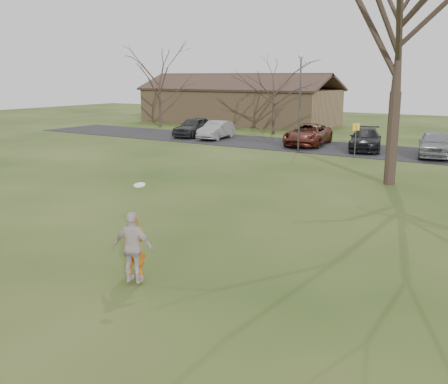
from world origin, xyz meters
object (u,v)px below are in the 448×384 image
(player_defender, at_px, (135,246))
(car_2, at_px, (308,134))
(car_4, at_px, (435,144))
(car_0, at_px, (194,127))
(big_tree, at_px, (401,25))
(building, at_px, (238,104))
(car_3, at_px, (365,139))
(catching_play, at_px, (133,247))
(car_1, at_px, (217,130))
(lamp_post, at_px, (300,90))

(player_defender, bearing_deg, car_2, 73.42)
(car_2, xyz_separation_m, car_4, (8.71, -0.82, 0.04))
(car_0, xyz_separation_m, big_tree, (18.54, -10.27, 6.18))
(building, bearing_deg, player_defender, -62.36)
(car_3, bearing_deg, player_defender, -100.91)
(car_3, bearing_deg, catching_play, -100.20)
(catching_play, bearing_deg, car_4, 85.12)
(car_1, bearing_deg, catching_play, -67.79)
(car_3, height_order, lamp_post, lamp_post)
(car_0, relative_size, big_tree, 0.33)
(player_defender, relative_size, lamp_post, 0.25)
(car_1, bearing_deg, lamp_post, -24.05)
(player_defender, distance_m, car_3, 24.79)
(car_1, xyz_separation_m, car_4, (16.25, -0.37, 0.10))
(catching_play, xyz_separation_m, lamp_post, (-6.04, 22.53, 3.03))
(catching_play, relative_size, big_tree, 0.17)
(car_1, height_order, lamp_post, lamp_post)
(lamp_post, bearing_deg, player_defender, -75.57)
(car_0, xyz_separation_m, lamp_post, (10.54, -2.77, 3.15))
(catching_play, height_order, building, building)
(car_0, distance_m, car_1, 2.45)
(car_4, bearing_deg, catching_play, -106.30)
(catching_play, relative_size, building, 0.12)
(car_4, bearing_deg, car_1, 167.28)
(car_1, relative_size, catching_play, 1.77)
(player_defender, distance_m, lamp_post, 23.04)
(car_2, distance_m, lamp_post, 4.33)
(car_0, xyz_separation_m, car_4, (18.68, -0.70, 0.01))
(car_1, distance_m, car_2, 7.55)
(car_1, xyz_separation_m, car_2, (7.54, 0.45, 0.05))
(lamp_post, bearing_deg, big_tree, -43.15)
(car_0, bearing_deg, lamp_post, -20.59)
(car_3, xyz_separation_m, lamp_post, (-3.66, -2.61, 3.22))
(car_0, bearing_deg, big_tree, -34.85)
(catching_play, xyz_separation_m, building, (-20.04, 38.03, 0.99))
(car_3, distance_m, lamp_post, 5.53)
(catching_play, relative_size, lamp_post, 0.38)
(car_0, height_order, big_tree, big_tree)
(building, height_order, big_tree, big_tree)
(car_3, bearing_deg, building, 128.28)
(car_4, height_order, catching_play, catching_play)
(player_defender, bearing_deg, big_tree, 50.35)
(car_2, bearing_deg, car_4, -13.40)
(car_1, xyz_separation_m, building, (-5.89, 13.06, 1.19))
(car_3, xyz_separation_m, catching_play, (2.38, -25.13, 0.19))
(catching_play, bearing_deg, building, 117.79)
(car_1, xyz_separation_m, lamp_post, (8.11, -2.44, 3.23))
(car_1, xyz_separation_m, catching_play, (14.15, -24.96, 0.20))
(lamp_post, xyz_separation_m, big_tree, (8.00, -7.50, 3.03))
(player_defender, bearing_deg, building, 86.99)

